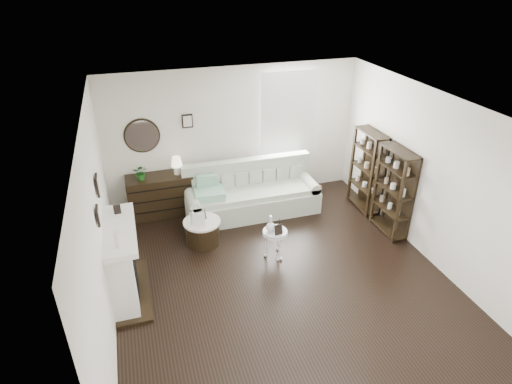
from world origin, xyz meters
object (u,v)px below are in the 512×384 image
object	(u,v)px
sofa	(251,196)
dresser	(161,195)
pedestal_table	(275,233)
drum_table	(203,232)

from	to	relation	value
sofa	dresser	xyz separation A→B (m)	(-1.69, 0.39, 0.08)
sofa	pedestal_table	world-z (taller)	sofa
drum_table	pedestal_table	world-z (taller)	pedestal_table
drum_table	pedestal_table	distance (m)	1.32
dresser	pedestal_table	distance (m)	2.54
dresser	pedestal_table	world-z (taller)	dresser
drum_table	dresser	bearing A→B (deg)	115.30
drum_table	pedestal_table	xyz separation A→B (m)	(1.08, -0.73, 0.23)
sofa	dresser	size ratio (longest dim) A/B	2.09
sofa	drum_table	size ratio (longest dim) A/B	3.99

